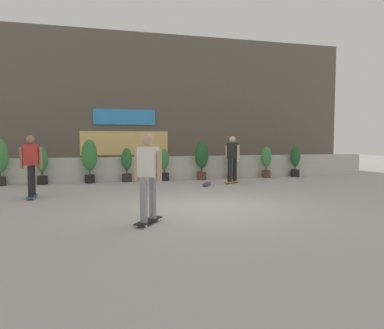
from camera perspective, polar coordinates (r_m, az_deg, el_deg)
name	(u,v)px	position (r m, az deg, el deg)	size (l,w,h in m)	color
ground_plane	(209,207)	(8.68, 2.60, -6.61)	(48.00, 48.00, 0.00)	#B2AFA8
planter_wall	(162,168)	(14.41, -4.67, -0.56)	(18.00, 0.40, 0.90)	beige
building_backdrop	(147,105)	(18.38, -7.02, 9.14)	(20.00, 2.08, 6.50)	#60564C
potted_plant_1	(42,164)	(13.82, -22.37, 0.09)	(0.42, 0.42, 1.30)	black
potted_plant_2	(89,157)	(13.69, -15.72, 1.06)	(0.55, 0.55, 1.58)	black
potted_plant_3	(127,163)	(13.76, -10.15, 0.18)	(0.40, 0.40, 1.27)	#2D2823
potted_plant_4	(164,164)	(13.96, -4.34, 0.07)	(0.37, 0.37, 1.20)	black
potted_plant_5	(202,157)	(14.29, 1.52, 1.17)	(0.52, 0.52, 1.52)	brown
potted_plant_6	(232,162)	(14.72, 6.29, 0.43)	(0.39, 0.39, 1.25)	brown
potted_plant_7	(266,161)	(15.33, 11.54, 0.61)	(0.41, 0.41, 1.28)	brown
potted_plant_8	(295,160)	(15.98, 15.82, 0.73)	(0.42, 0.42, 1.30)	black
skater_foreground	(31,164)	(10.66, -23.82, 0.13)	(0.56, 0.80, 1.70)	#266699
skater_by_wall_left	(232,157)	(13.18, 6.32, 1.13)	(0.76, 0.65, 1.70)	#BF8C26
skater_far_left	(148,174)	(6.86, -6.87, -1.54)	(0.63, 0.76, 1.70)	black
skateboard_near_camera	(207,184)	(12.57, 2.30, -3.01)	(0.53, 0.81, 0.08)	#72338C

